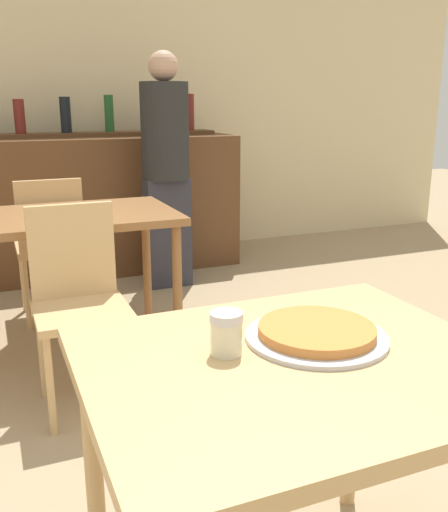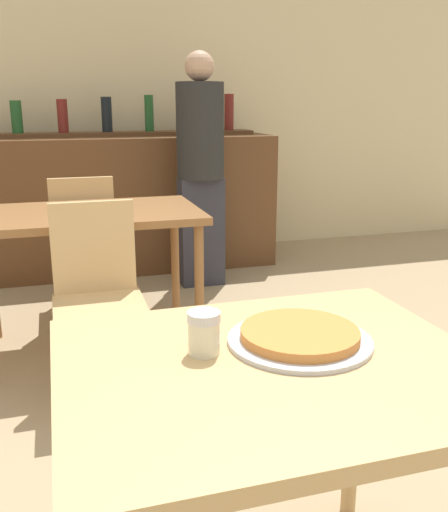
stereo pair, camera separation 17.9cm
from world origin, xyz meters
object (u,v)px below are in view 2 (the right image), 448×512
at_px(chair_far_side_front, 97,287).
at_px(chair_far_side_back, 83,235).
at_px(pizza_tray, 300,337).
at_px(cheese_shaker, 204,333).
at_px(person_standing, 201,163).

relative_size(chair_far_side_front, chair_far_side_back, 1.00).
relative_size(chair_far_side_front, pizza_tray, 2.55).
bearing_deg(pizza_tray, cheese_shaker, 177.79).
bearing_deg(person_standing, pizza_tray, -99.64).
bearing_deg(cheese_shaker, pizza_tray, -2.21).
xyz_separation_m(cheese_shaker, person_standing, (0.72, 2.81, 0.08)).
bearing_deg(cheese_shaker, person_standing, 75.66).
xyz_separation_m(chair_far_side_back, cheese_shaker, (0.15, -2.39, 0.30)).
bearing_deg(pizza_tray, chair_far_side_front, 106.39).
distance_m(chair_far_side_back, person_standing, 1.04).
bearing_deg(chair_far_side_front, chair_far_side_back, 90.00).
relative_size(chair_far_side_back, pizza_tray, 2.55).
bearing_deg(cheese_shaker, chair_far_side_front, 96.60).
bearing_deg(chair_far_side_front, person_standing, 59.59).
bearing_deg(chair_far_side_back, cheese_shaker, 93.67).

